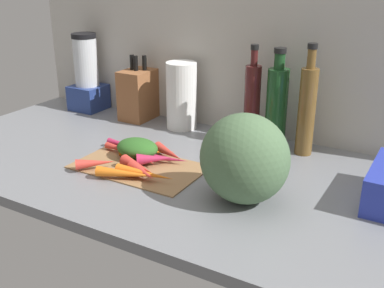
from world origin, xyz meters
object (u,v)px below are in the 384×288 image
Objects in this scene: carrot_5 at (145,174)px; bottle_2 at (307,109)px; carrot_6 at (143,172)px; bottle_0 at (252,103)px; carrot_11 at (127,174)px; carrot_10 at (169,153)px; cutting_board at (139,166)px; carrot_0 at (155,159)px; paper_towel_roll at (182,96)px; carrot_1 at (147,152)px; carrot_3 at (95,163)px; carrot_4 at (126,145)px; carrot_7 at (138,166)px; blender_appliance at (87,77)px; knife_block at (139,94)px; carrot_2 at (170,159)px; carrot_9 at (124,150)px; carrot_8 at (144,156)px; bottle_1 at (277,106)px; winter_squash at (245,159)px.

bottle_2 reaches higher than carrot_5.
carrot_5 is 53.69cm from bottle_2.
bottle_0 is at bearing 70.74° from carrot_6.
carrot_10 is at bearing 83.93° from carrot_11.
cutting_board is 5.17cm from carrot_0.
carrot_5 is 0.73× the size of paper_towel_roll.
carrot_3 reaches higher than carrot_1.
carrot_1 is 1.17× the size of carrot_4.
bottle_2 is at bearing 27.95° from carrot_4.
cutting_board is 2.98× the size of carrot_7.
blender_appliance is at bearing 133.16° from carrot_3.
carrot_6 is at bearing -53.10° from knife_block.
carrot_2 is 3.57cm from carrot_10.
carrot_6 is at bearing -41.04° from carrot_4.
carrot_0 reaches higher than carrot_9.
carrot_5 is at bearing -36.72° from blender_appliance.
paper_towel_roll is (-6.51, 32.73, 9.99)cm from carrot_8.
carrot_10 is 0.39× the size of bottle_0.
carrot_1 is 1.37× the size of carrot_10.
cutting_board is at bearing -54.27° from knife_block.
bottle_1 is at bearing 48.67° from carrot_3.
bottle_1 reaches higher than blender_appliance.
cutting_board is at bearing -37.39° from carrot_4.
carrot_0 is at bearing 79.52° from carrot_7.
carrot_10 is 0.41× the size of blender_appliance.
carrot_2 is 44.57cm from bottle_2.
carrot_10 is at bearing 97.79° from carrot_5.
carrot_4 is at bearing -35.15° from blender_appliance.
carrot_5 reaches higher than carrot_4.
carrot_4 is 23.52cm from carrot_5.
blender_appliance reaches higher than carrot_5.
carrot_3 is 0.46× the size of knife_block.
cutting_board is 10.39cm from carrot_10.
carrot_10 is (2.16, 12.99, -0.06)cm from carrot_7.
carrot_9 is at bearing -65.94° from carrot_4.
carrot_11 is at bearing -51.70° from carrot_4.
carrot_11 is at bearing -169.39° from winter_squash.
carrot_1 is 9.10cm from carrot_4.
carrot_8 is at bearing 168.68° from winter_squash.
carrot_6 reaches higher than carrot_1.
carrot_5 is 1.38× the size of carrot_10.
carrot_4 is at bearing 172.80° from carrot_1.
carrot_0 is at bearing 108.15° from carrot_5.
winter_squash is (44.45, 4.91, 9.09)cm from carrot_3.
carrot_0 is 48.88cm from bottle_2.
bottle_2 reaches higher than knife_block.
carrot_6 is at bearing -36.97° from blender_appliance.
blender_appliance is 0.94× the size of bottle_0.
bottle_2 reaches higher than carrot_0.
knife_block reaches higher than carrot_11.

